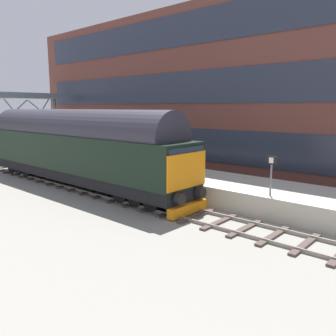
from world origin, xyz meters
TOP-DOWN VIEW (x-y plane):
  - ground_plane at (0.00, 0.00)m, footprint 140.00×140.00m
  - track_main at (0.00, -0.00)m, footprint 2.50×60.00m
  - station_platform at (3.60, 0.00)m, footprint 4.00×44.00m
  - station_building at (10.49, 2.32)m, footprint 5.08×36.00m
  - diesel_locomotive at (0.00, 3.89)m, footprint 2.74×17.84m
  - platform_number_sign at (2.08, -7.81)m, footprint 0.10×0.44m
  - waiting_passenger at (2.82, 6.62)m, footprint 0.42×0.49m
  - overhead_footbridge at (2.05, 17.06)m, footprint 9.30×2.00m

SIDE VIEW (x-z plane):
  - ground_plane at x=0.00m, z-range 0.00..0.00m
  - track_main at x=0.00m, z-range -0.02..0.13m
  - station_platform at x=3.60m, z-range 0.00..1.01m
  - waiting_passenger at x=2.82m, z-range 1.17..2.81m
  - platform_number_sign at x=2.08m, z-range 1.30..3.03m
  - diesel_locomotive at x=0.00m, z-range 0.14..4.82m
  - overhead_footbridge at x=2.05m, z-range 2.38..8.47m
  - station_building at x=10.49m, z-range 0.00..11.98m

